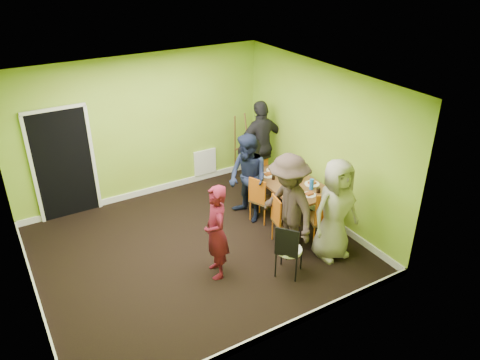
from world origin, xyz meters
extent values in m
plane|color=black|center=(0.00, 0.00, 0.00)|extent=(5.00, 5.00, 0.00)
cube|color=#8CAB2C|center=(0.00, 2.25, 1.40)|extent=(5.00, 0.04, 2.80)
cube|color=#8CAB2C|center=(0.00, -2.25, 1.40)|extent=(5.00, 0.04, 2.80)
cube|color=#8CAB2C|center=(-2.50, 0.00, 1.40)|extent=(0.04, 4.50, 2.80)
cube|color=#8CAB2C|center=(2.50, 0.00, 1.40)|extent=(0.04, 4.50, 2.80)
cube|color=white|center=(0.00, 0.00, 2.80)|extent=(5.00, 4.50, 0.04)
cube|color=black|center=(-1.50, 2.22, 1.02)|extent=(1.00, 0.05, 2.04)
cube|color=white|center=(1.30, 2.22, 0.40)|extent=(0.50, 0.04, 0.55)
cylinder|color=black|center=(1.53, -0.72, 0.35)|extent=(0.04, 0.04, 0.71)
cylinder|color=black|center=(2.31, -0.72, 0.35)|extent=(0.04, 0.04, 0.71)
cylinder|color=black|center=(1.53, 0.66, 0.35)|extent=(0.04, 0.04, 0.71)
cylinder|color=black|center=(2.31, 0.66, 0.35)|extent=(0.04, 0.04, 0.71)
cube|color=brown|center=(1.92, -0.03, 0.73)|extent=(0.90, 1.50, 0.04)
cylinder|color=orange|center=(1.26, 0.32, 0.21)|extent=(0.02, 0.02, 0.41)
cylinder|color=orange|center=(1.39, 0.04, 0.21)|extent=(0.02, 0.02, 0.41)
cylinder|color=orange|center=(1.55, 0.45, 0.21)|extent=(0.02, 0.02, 0.41)
cylinder|color=orange|center=(1.67, 0.16, 0.21)|extent=(0.02, 0.02, 0.41)
cube|color=brown|center=(1.47, 0.24, 0.41)|extent=(0.48, 0.48, 0.04)
cube|color=orange|center=(1.31, 0.17, 0.66)|extent=(0.16, 0.33, 0.46)
cylinder|color=orange|center=(1.26, -0.40, 0.21)|extent=(0.02, 0.02, 0.42)
cylinder|color=orange|center=(1.20, -0.71, 0.21)|extent=(0.02, 0.02, 0.42)
cylinder|color=orange|center=(1.57, -0.46, 0.21)|extent=(0.02, 0.02, 0.42)
cylinder|color=orange|center=(1.51, -0.77, 0.21)|extent=(0.02, 0.02, 0.42)
cube|color=brown|center=(1.39, -0.58, 0.42)|extent=(0.43, 0.43, 0.04)
cube|color=orange|center=(1.21, -0.55, 0.67)|extent=(0.09, 0.35, 0.46)
cylinder|color=orange|center=(2.23, 1.23, 0.25)|extent=(0.03, 0.03, 0.49)
cylinder|color=orange|center=(1.86, 1.19, 0.25)|extent=(0.03, 0.03, 0.49)
cylinder|color=orange|center=(2.28, 0.86, 0.25)|extent=(0.03, 0.03, 0.49)
cylinder|color=orange|center=(1.91, 0.82, 0.25)|extent=(0.03, 0.03, 0.49)
cube|color=brown|center=(2.07, 1.03, 0.49)|extent=(0.49, 0.49, 0.04)
cube|color=orange|center=(2.04, 1.23, 0.79)|extent=(0.42, 0.08, 0.55)
cylinder|color=orange|center=(1.66, -1.01, 0.24)|extent=(0.03, 0.03, 0.49)
cylinder|color=orange|center=(2.01, -1.13, 0.24)|extent=(0.03, 0.03, 0.49)
cylinder|color=orange|center=(1.78, -0.66, 0.24)|extent=(0.03, 0.03, 0.49)
cylinder|color=orange|center=(2.13, -0.78, 0.24)|extent=(0.03, 0.03, 0.49)
cube|color=brown|center=(1.90, -0.89, 0.49)|extent=(0.55, 0.55, 0.04)
cube|color=orange|center=(1.83, -1.09, 0.78)|extent=(0.40, 0.16, 0.54)
cylinder|color=black|center=(0.74, -1.25, 0.21)|extent=(0.02, 0.02, 0.42)
cylinder|color=black|center=(0.94, -1.50, 0.21)|extent=(0.02, 0.02, 0.42)
cylinder|color=black|center=(0.99, -1.05, 0.21)|extent=(0.02, 0.02, 0.42)
cylinder|color=black|center=(1.19, -1.30, 0.21)|extent=(0.02, 0.02, 0.42)
cylinder|color=white|center=(0.97, -1.28, 0.43)|extent=(0.39, 0.39, 0.05)
cube|color=black|center=(0.83, -1.39, 0.67)|extent=(0.24, 0.29, 0.47)
cylinder|color=brown|center=(1.87, 1.92, 0.74)|extent=(0.21, 0.35, 1.49)
cylinder|color=brown|center=(2.25, 1.92, 0.74)|extent=(0.21, 0.35, 1.49)
cylinder|color=brown|center=(2.06, 1.70, 0.74)|extent=(0.03, 0.34, 1.45)
cube|color=brown|center=(2.06, 1.88, 0.70)|extent=(0.40, 0.03, 0.03)
cylinder|color=white|center=(1.71, 0.45, 0.76)|extent=(0.25, 0.25, 0.01)
cylinder|color=white|center=(1.67, -0.43, 0.76)|extent=(0.23, 0.23, 0.01)
cylinder|color=white|center=(1.90, 0.57, 0.76)|extent=(0.24, 0.24, 0.01)
cylinder|color=white|center=(1.90, -0.53, 0.76)|extent=(0.23, 0.23, 0.01)
cylinder|color=white|center=(2.22, 0.19, 0.76)|extent=(0.26, 0.26, 0.01)
cylinder|color=white|center=(2.19, -0.24, 0.76)|extent=(0.26, 0.26, 0.01)
cylinder|color=white|center=(1.84, 0.01, 0.87)|extent=(0.07, 0.07, 0.24)
cylinder|color=blue|center=(2.07, -0.38, 0.85)|extent=(0.07, 0.07, 0.19)
cylinder|color=orange|center=(1.87, 0.15, 0.79)|extent=(0.03, 0.03, 0.07)
cylinder|color=black|center=(1.71, 0.26, 0.79)|extent=(0.06, 0.06, 0.09)
cylinder|color=black|center=(1.96, 0.33, 0.79)|extent=(0.06, 0.06, 0.09)
cylinder|color=black|center=(2.09, -0.53, 0.79)|extent=(0.07, 0.07, 0.08)
imported|color=white|center=(1.78, -0.28, 0.80)|extent=(0.13, 0.13, 0.10)
imported|color=white|center=(2.12, 0.02, 0.80)|extent=(0.10, 0.10, 0.10)
imported|color=#560E1E|center=(0.02, -0.73, 0.75)|extent=(0.47, 0.61, 1.51)
imported|color=#161C37|center=(1.27, 0.42, 0.81)|extent=(0.72, 0.87, 1.63)
imported|color=#312520|center=(1.22, -0.85, 0.89)|extent=(0.66, 1.15, 1.77)
imported|color=black|center=(2.14, 1.35, 0.92)|extent=(1.10, 0.49, 1.85)
imported|color=gray|center=(1.85, -1.25, 0.85)|extent=(0.83, 0.55, 1.70)
camera|label=1|loc=(-2.61, -5.88, 4.61)|focal=35.00mm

